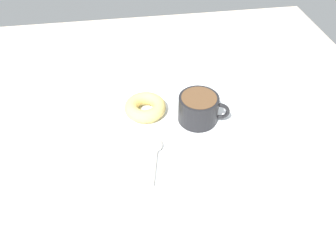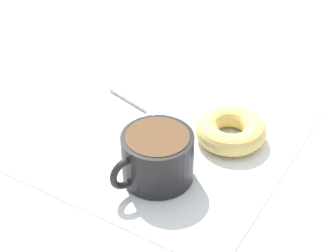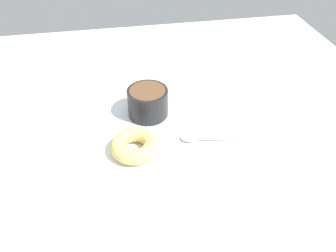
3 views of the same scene
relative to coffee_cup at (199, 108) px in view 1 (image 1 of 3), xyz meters
The scene contains 5 objects.
ground_plane 10.86cm from the coffee_cup, 112.64° to the left, with size 120.00×120.00×2.00cm, color beige.
napkin 9.22cm from the coffee_cup, 112.92° to the left, with size 35.35×35.35×0.30cm, color white.
coffee_cup is the anchor object (origin of this frame).
donut 13.10cm from the coffee_cup, 70.13° to the left, with size 10.06×10.06×3.22cm, color #E5C66B.
spoon 14.61cm from the coffee_cup, 128.82° to the left, with size 12.53×4.10×0.90cm.
Camera 1 is at (-52.04, 6.91, 53.93)cm, focal length 35.00 mm.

